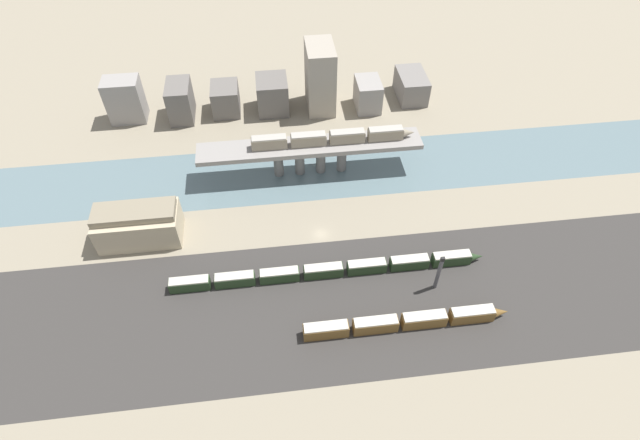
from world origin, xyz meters
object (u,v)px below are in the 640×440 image
(train_yard_near, at_px, (405,322))
(warehouse_building, at_px, (138,224))
(train_yard_mid, at_px, (328,270))
(train_on_bridge, at_px, (332,138))
(signal_tower, at_px, (439,273))

(train_yard_near, bearing_deg, warehouse_building, 150.97)
(train_yard_mid, bearing_deg, warehouse_building, 159.00)
(train_on_bridge, relative_size, signal_tower, 4.14)
(train_on_bridge, height_order, signal_tower, train_on_bridge)
(train_yard_near, bearing_deg, train_on_bridge, 99.35)
(signal_tower, bearing_deg, train_on_bridge, 112.76)
(train_yard_mid, distance_m, signal_tower, 28.23)
(train_yard_near, height_order, warehouse_building, warehouse_building)
(train_on_bridge, bearing_deg, warehouse_building, -158.83)
(train_yard_near, relative_size, warehouse_building, 2.26)
(train_yard_near, bearing_deg, train_yard_mid, 132.74)
(train_yard_mid, xyz_separation_m, signal_tower, (26.97, -7.23, 4.14))
(train_on_bridge, distance_m, warehouse_building, 61.43)
(train_yard_near, relative_size, train_yard_mid, 0.61)
(train_on_bridge, xyz_separation_m, train_yard_near, (9.71, -58.97, -10.93))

